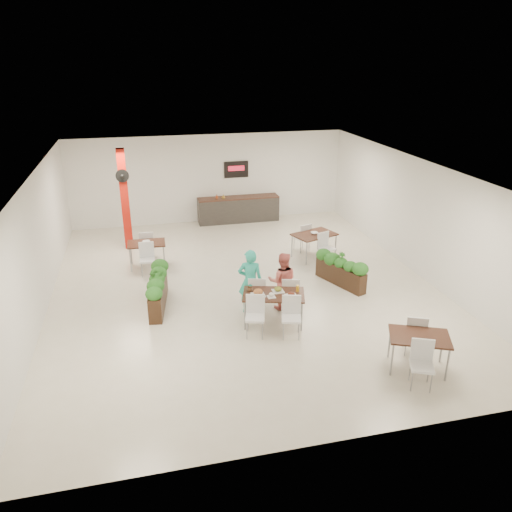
# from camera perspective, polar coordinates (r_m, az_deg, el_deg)

# --- Properties ---
(ground) EXTENTS (12.00, 12.00, 0.00)m
(ground) POSITION_cam_1_polar(r_m,az_deg,el_deg) (13.48, -1.32, -3.58)
(ground) COLOR beige
(ground) RESTS_ON ground
(room_shell) EXTENTS (10.10, 12.10, 3.22)m
(room_shell) POSITION_cam_1_polar(r_m,az_deg,el_deg) (12.74, -1.40, 4.58)
(room_shell) COLOR white
(room_shell) RESTS_ON ground
(red_column) EXTENTS (0.40, 0.41, 3.20)m
(red_column) POSITION_cam_1_polar(r_m,az_deg,el_deg) (16.23, -14.77, 6.37)
(red_column) COLOR #A8150B
(red_column) RESTS_ON ground
(service_counter) EXTENTS (3.00, 0.64, 2.20)m
(service_counter) POSITION_cam_1_polar(r_m,az_deg,el_deg) (18.67, -2.03, 5.43)
(service_counter) COLOR #2B2826
(service_counter) RESTS_ON ground
(main_table) EXTENTS (1.62, 1.89, 0.92)m
(main_table) POSITION_cam_1_polar(r_m,az_deg,el_deg) (11.49, 1.97, -4.84)
(main_table) COLOR black
(main_table) RESTS_ON ground
(diner_man) EXTENTS (0.67, 0.54, 1.62)m
(diner_man) POSITION_cam_1_polar(r_m,az_deg,el_deg) (11.89, -0.66, -2.92)
(diner_man) COLOR #28B09B
(diner_man) RESTS_ON ground
(diner_woman) EXTENTS (0.83, 0.73, 1.46)m
(diner_woman) POSITION_cam_1_polar(r_m,az_deg,el_deg) (12.11, 3.04, -2.88)
(diner_woman) COLOR #DF6A63
(diner_woman) RESTS_ON ground
(planter_left) EXTENTS (0.62, 1.94, 1.02)m
(planter_left) POSITION_cam_1_polar(r_m,az_deg,el_deg) (12.50, -11.16, -3.57)
(planter_left) COLOR black
(planter_left) RESTS_ON ground
(planter_right) EXTENTS (0.91, 1.68, 0.92)m
(planter_right) POSITION_cam_1_polar(r_m,az_deg,el_deg) (13.63, 9.67, -1.36)
(planter_right) COLOR black
(planter_right) RESTS_ON ground
(side_table_a) EXTENTS (1.10, 1.63, 0.92)m
(side_table_a) POSITION_cam_1_polar(r_m,az_deg,el_deg) (14.88, -12.38, 1.02)
(side_table_a) COLOR black
(side_table_a) RESTS_ON ground
(side_table_b) EXTENTS (1.47, 1.67, 0.92)m
(side_table_b) POSITION_cam_1_polar(r_m,az_deg,el_deg) (15.36, 6.67, 2.13)
(side_table_b) COLOR black
(side_table_b) RESTS_ON ground
(side_table_c) EXTENTS (1.36, 1.65, 0.92)m
(side_table_c) POSITION_cam_1_polar(r_m,az_deg,el_deg) (10.39, 18.13, -9.28)
(side_table_c) COLOR black
(side_table_c) RESTS_ON ground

